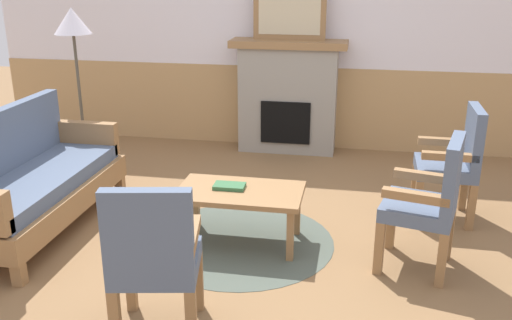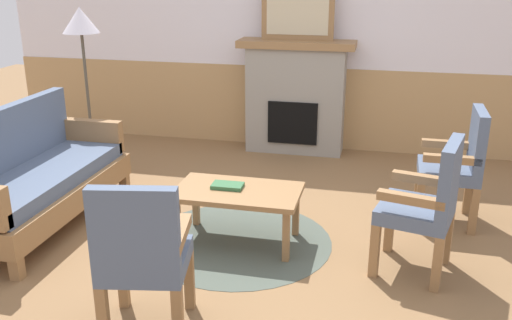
# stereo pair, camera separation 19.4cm
# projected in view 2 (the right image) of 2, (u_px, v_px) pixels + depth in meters

# --- Properties ---
(ground_plane) EXTENTS (14.00, 14.00, 0.00)m
(ground_plane) POSITION_uv_depth(u_px,v_px,m) (246.00, 239.00, 4.47)
(ground_plane) COLOR olive
(wall_back) EXTENTS (7.20, 0.14, 2.70)m
(wall_back) POSITION_uv_depth(u_px,v_px,m) (300.00, 35.00, 6.43)
(wall_back) COLOR white
(wall_back) RESTS_ON ground_plane
(fireplace) EXTENTS (1.30, 0.44, 1.28)m
(fireplace) POSITION_uv_depth(u_px,v_px,m) (296.00, 96.00, 6.42)
(fireplace) COLOR gray
(fireplace) RESTS_ON ground_plane
(framed_picture) EXTENTS (0.80, 0.04, 0.56)m
(framed_picture) POSITION_uv_depth(u_px,v_px,m) (298.00, 14.00, 6.12)
(framed_picture) COLOR olive
(framed_picture) RESTS_ON fireplace
(couch) EXTENTS (0.70, 1.80, 0.98)m
(couch) POSITION_uv_depth(u_px,v_px,m) (37.00, 179.00, 4.62)
(couch) COLOR olive
(couch) RESTS_ON ground_plane
(coffee_table) EXTENTS (0.96, 0.56, 0.44)m
(coffee_table) POSITION_uv_depth(u_px,v_px,m) (238.00, 196.00, 4.31)
(coffee_table) COLOR olive
(coffee_table) RESTS_ON ground_plane
(round_rug) EXTENTS (1.47, 1.47, 0.01)m
(round_rug) POSITION_uv_depth(u_px,v_px,m) (238.00, 241.00, 4.44)
(round_rug) COLOR #4C564C
(round_rug) RESTS_ON ground_plane
(book_on_table) EXTENTS (0.24, 0.15, 0.03)m
(book_on_table) POSITION_uv_depth(u_px,v_px,m) (228.00, 186.00, 4.33)
(book_on_table) COLOR #33663D
(book_on_table) RESTS_ON coffee_table
(armchair_near_fireplace) EXTENTS (0.49, 0.49, 0.98)m
(armchair_near_fireplace) POSITION_uv_depth(u_px,v_px,m) (458.00, 161.00, 4.61)
(armchair_near_fireplace) COLOR olive
(armchair_near_fireplace) RESTS_ON ground_plane
(armchair_by_window_left) EXTENTS (0.58, 0.58, 0.98)m
(armchair_by_window_left) POSITION_uv_depth(u_px,v_px,m) (427.00, 202.00, 3.82)
(armchair_by_window_left) COLOR olive
(armchair_by_window_left) RESTS_ON ground_plane
(armchair_front_left) EXTENTS (0.56, 0.56, 0.98)m
(armchair_front_left) POSITION_uv_depth(u_px,v_px,m) (142.00, 252.00, 3.15)
(armchair_front_left) COLOR olive
(armchair_front_left) RESTS_ON ground_plane
(floor_lamp_by_couch) EXTENTS (0.36, 0.36, 1.68)m
(floor_lamp_by_couch) POSITION_uv_depth(u_px,v_px,m) (81.00, 31.00, 5.54)
(floor_lamp_by_couch) COLOR #332D28
(floor_lamp_by_couch) RESTS_ON ground_plane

